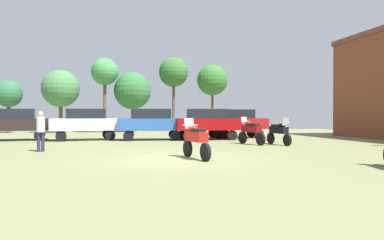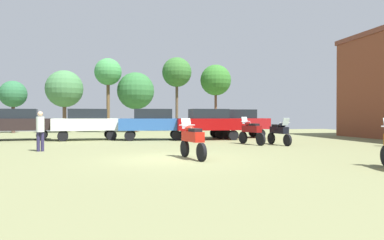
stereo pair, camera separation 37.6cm
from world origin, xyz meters
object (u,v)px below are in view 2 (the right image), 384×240
at_px(tree_7, 108,73).
at_px(tree_2, 64,89).
at_px(car_2, 208,122).
at_px(tree_5, 177,73).
at_px(motorcycle_5, 192,139).
at_px(tree_4, 136,91).
at_px(car_3, 87,122).
at_px(person_1, 40,128).
at_px(tree_1, 216,80).
at_px(car_6, 237,121).
at_px(motorcycle_2, 251,131).
at_px(car_1, 17,122).
at_px(car_4, 153,122).
at_px(tree_6, 13,94).
at_px(motorcycle_9, 279,132).

bearing_deg(tree_7, tree_2, 170.82).
bearing_deg(car_2, tree_5, -1.31).
relative_size(motorcycle_5, car_2, 0.49).
bearing_deg(tree_4, car_2, -71.01).
bearing_deg(tree_5, tree_2, -174.27).
bearing_deg(car_3, car_2, -106.68).
bearing_deg(person_1, tree_1, -133.52).
bearing_deg(car_2, car_6, -59.85).
bearing_deg(motorcycle_2, tree_5, 77.92).
distance_m(motorcycle_5, car_1, 14.91).
height_order(car_4, tree_6, tree_6).
relative_size(motorcycle_5, car_6, 0.49).
distance_m(motorcycle_9, car_2, 5.54).
distance_m(car_1, tree_4, 13.15).
bearing_deg(tree_4, car_1, -127.99).
bearing_deg(tree_5, tree_7, -165.73).
height_order(motorcycle_5, person_1, person_1).
bearing_deg(car_2, tree_1, -18.59).
height_order(person_1, tree_7, tree_7).
xyz_separation_m(car_3, tree_2, (-2.92, 10.70, 2.85)).
bearing_deg(tree_2, tree_5, 5.73).
relative_size(motorcycle_5, tree_6, 0.44).
relative_size(car_6, person_1, 2.46).
distance_m(car_4, tree_2, 13.73).
height_order(car_3, person_1, car_3).
bearing_deg(tree_5, tree_1, 0.47).
bearing_deg(car_2, motorcycle_2, -163.63).
xyz_separation_m(car_6, tree_5, (-2.50, 11.47, 4.73)).
bearing_deg(person_1, car_2, -155.56).
xyz_separation_m(car_3, tree_7, (1.01, 10.07, 4.36)).
bearing_deg(car_1, car_6, -100.11).
bearing_deg(car_2, motorcycle_5, 161.36).
bearing_deg(car_3, car_1, 73.10).
xyz_separation_m(motorcycle_2, car_6, (1.13, 5.73, 0.43)).
relative_size(car_3, tree_5, 0.61).
height_order(person_1, tree_4, tree_4).
bearing_deg(motorcycle_5, motorcycle_9, 29.49).
bearing_deg(tree_7, person_1, -97.79).
bearing_deg(tree_4, tree_5, 12.65).
bearing_deg(motorcycle_2, person_1, 173.00).
bearing_deg(tree_5, car_4, -105.76).
relative_size(motorcycle_2, car_4, 0.49).
height_order(motorcycle_9, tree_6, tree_6).
bearing_deg(car_6, car_1, 88.89).
bearing_deg(motorcycle_9, motorcycle_2, -32.25).
distance_m(motorcycle_2, car_2, 4.44).
distance_m(car_6, tree_5, 12.66).
bearing_deg(tree_6, motorcycle_5, -61.79).
relative_size(motorcycle_2, tree_5, 0.29).
relative_size(car_2, tree_7, 0.63).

